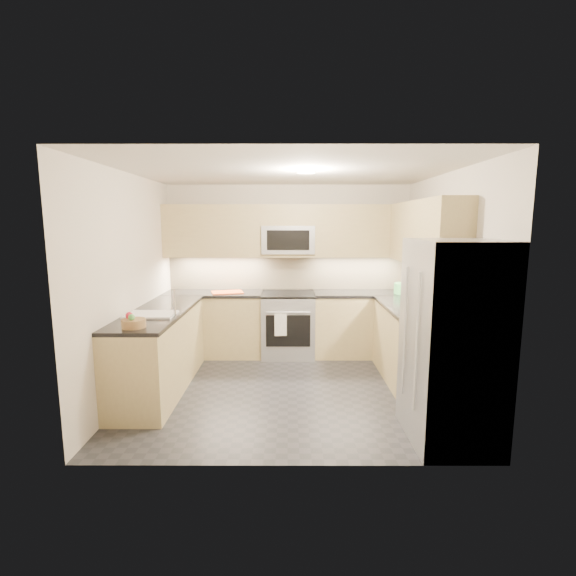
# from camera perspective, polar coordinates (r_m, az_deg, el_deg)

# --- Properties ---
(floor) EXTENTS (3.60, 3.20, 0.00)m
(floor) POSITION_cam_1_polar(r_m,az_deg,el_deg) (5.09, -0.01, -13.53)
(floor) COLOR #27272C
(floor) RESTS_ON ground
(ceiling) EXTENTS (3.60, 3.20, 0.02)m
(ceiling) POSITION_cam_1_polar(r_m,az_deg,el_deg) (4.74, -0.01, 15.67)
(ceiling) COLOR beige
(ceiling) RESTS_ON wall_back
(wall_back) EXTENTS (3.60, 0.02, 2.50)m
(wall_back) POSITION_cam_1_polar(r_m,az_deg,el_deg) (6.34, 0.02, 2.64)
(wall_back) COLOR beige
(wall_back) RESTS_ON floor
(wall_front) EXTENTS (3.60, 0.02, 2.50)m
(wall_front) POSITION_cam_1_polar(r_m,az_deg,el_deg) (3.18, -0.07, -3.65)
(wall_front) COLOR beige
(wall_front) RESTS_ON floor
(wall_left) EXTENTS (0.02, 3.20, 2.50)m
(wall_left) POSITION_cam_1_polar(r_m,az_deg,el_deg) (5.09, -20.73, 0.51)
(wall_left) COLOR beige
(wall_left) RESTS_ON floor
(wall_right) EXTENTS (0.02, 3.20, 2.50)m
(wall_right) POSITION_cam_1_polar(r_m,az_deg,el_deg) (5.08, 20.74, 0.50)
(wall_right) COLOR beige
(wall_right) RESTS_ON floor
(base_cab_back_left) EXTENTS (1.42, 0.60, 0.90)m
(base_cab_back_left) POSITION_cam_1_polar(r_m,az_deg,el_deg) (6.28, -10.01, -4.97)
(base_cab_back_left) COLOR tan
(base_cab_back_left) RESTS_ON floor
(base_cab_back_right) EXTENTS (1.42, 0.60, 0.90)m
(base_cab_back_right) POSITION_cam_1_polar(r_m,az_deg,el_deg) (6.28, 10.05, -4.98)
(base_cab_back_right) COLOR tan
(base_cab_back_right) RESTS_ON floor
(base_cab_right) EXTENTS (0.60, 1.70, 0.90)m
(base_cab_right) POSITION_cam_1_polar(r_m,az_deg,el_deg) (5.29, 16.62, -7.85)
(base_cab_right) COLOR tan
(base_cab_right) RESTS_ON floor
(base_cab_peninsula) EXTENTS (0.60, 2.00, 0.90)m
(base_cab_peninsula) POSITION_cam_1_polar(r_m,az_deg,el_deg) (5.16, -17.09, -8.30)
(base_cab_peninsula) COLOR tan
(base_cab_peninsula) RESTS_ON floor
(countertop_back_left) EXTENTS (1.42, 0.63, 0.04)m
(countertop_back_left) POSITION_cam_1_polar(r_m,az_deg,el_deg) (6.19, -10.13, -0.74)
(countertop_back_left) COLOR black
(countertop_back_left) RESTS_ON base_cab_back_left
(countertop_back_right) EXTENTS (1.42, 0.63, 0.04)m
(countertop_back_right) POSITION_cam_1_polar(r_m,az_deg,el_deg) (6.19, 10.17, -0.75)
(countertop_back_right) COLOR black
(countertop_back_right) RESTS_ON base_cab_back_right
(countertop_right) EXTENTS (0.63, 1.70, 0.04)m
(countertop_right) POSITION_cam_1_polar(r_m,az_deg,el_deg) (5.18, 16.85, -2.86)
(countertop_right) COLOR black
(countertop_right) RESTS_ON base_cab_right
(countertop_peninsula) EXTENTS (0.63, 2.00, 0.04)m
(countertop_peninsula) POSITION_cam_1_polar(r_m,az_deg,el_deg) (5.05, -17.33, -3.19)
(countertop_peninsula) COLOR black
(countertop_peninsula) RESTS_ON base_cab_peninsula
(upper_cab_back) EXTENTS (3.60, 0.35, 0.75)m
(upper_cab_back) POSITION_cam_1_polar(r_m,az_deg,el_deg) (6.13, 0.02, 7.81)
(upper_cab_back) COLOR tan
(upper_cab_back) RESTS_ON wall_back
(upper_cab_right) EXTENTS (0.35, 1.95, 0.75)m
(upper_cab_right) POSITION_cam_1_polar(r_m,az_deg,el_deg) (5.24, 18.23, 7.18)
(upper_cab_right) COLOR tan
(upper_cab_right) RESTS_ON wall_right
(backsplash_back) EXTENTS (3.60, 0.01, 0.51)m
(backsplash_back) POSITION_cam_1_polar(r_m,az_deg,el_deg) (6.34, 0.02, 2.14)
(backsplash_back) COLOR tan
(backsplash_back) RESTS_ON wall_back
(backsplash_right) EXTENTS (0.01, 2.30, 0.51)m
(backsplash_right) POSITION_cam_1_polar(r_m,az_deg,el_deg) (5.51, 19.03, 0.62)
(backsplash_right) COLOR tan
(backsplash_right) RESTS_ON wall_right
(gas_range) EXTENTS (0.76, 0.65, 0.91)m
(gas_range) POSITION_cam_1_polar(r_m,az_deg,el_deg) (6.16, 0.02, -5.06)
(gas_range) COLOR #97999F
(gas_range) RESTS_ON floor
(range_cooktop) EXTENTS (0.76, 0.65, 0.03)m
(range_cooktop) POSITION_cam_1_polar(r_m,az_deg,el_deg) (6.07, 0.02, -0.84)
(range_cooktop) COLOR black
(range_cooktop) RESTS_ON gas_range
(oven_door_glass) EXTENTS (0.62, 0.02, 0.45)m
(oven_door_glass) POSITION_cam_1_polar(r_m,az_deg,el_deg) (5.84, 0.01, -5.89)
(oven_door_glass) COLOR black
(oven_door_glass) RESTS_ON gas_range
(oven_handle) EXTENTS (0.60, 0.02, 0.02)m
(oven_handle) POSITION_cam_1_polar(r_m,az_deg,el_deg) (5.76, 0.01, -3.34)
(oven_handle) COLOR #B2B5BA
(oven_handle) RESTS_ON gas_range
(microwave) EXTENTS (0.76, 0.40, 0.40)m
(microwave) POSITION_cam_1_polar(r_m,az_deg,el_deg) (6.11, 0.02, 6.63)
(microwave) COLOR #999BA1
(microwave) RESTS_ON upper_cab_back
(microwave_door) EXTENTS (0.60, 0.01, 0.28)m
(microwave_door) POSITION_cam_1_polar(r_m,az_deg,el_deg) (5.90, 0.02, 6.55)
(microwave_door) COLOR black
(microwave_door) RESTS_ON microwave
(refrigerator) EXTENTS (0.70, 0.90, 1.80)m
(refrigerator) POSITION_cam_1_polar(r_m,az_deg,el_deg) (3.97, 21.52, -6.93)
(refrigerator) COLOR #9D9FA5
(refrigerator) RESTS_ON floor
(fridge_handle_left) EXTENTS (0.02, 0.02, 1.20)m
(fridge_handle_left) POSITION_cam_1_polar(r_m,az_deg,el_deg) (3.68, 17.17, -7.15)
(fridge_handle_left) COLOR #B2B5BA
(fridge_handle_left) RESTS_ON refrigerator
(fridge_handle_right) EXTENTS (0.02, 0.02, 1.20)m
(fridge_handle_right) POSITION_cam_1_polar(r_m,az_deg,el_deg) (4.01, 15.67, -5.75)
(fridge_handle_right) COLOR #B2B5BA
(fridge_handle_right) RESTS_ON refrigerator
(sink_basin) EXTENTS (0.52, 0.38, 0.16)m
(sink_basin) POSITION_cam_1_polar(r_m,az_deg,el_deg) (4.82, -18.19, -4.27)
(sink_basin) COLOR white
(sink_basin) RESTS_ON base_cab_peninsula
(faucet) EXTENTS (0.03, 0.03, 0.28)m
(faucet) POSITION_cam_1_polar(r_m,az_deg,el_deg) (4.71, -15.30, -1.97)
(faucet) COLOR silver
(faucet) RESTS_ON countertop_peninsula
(utensil_bowl) EXTENTS (0.35, 0.35, 0.15)m
(utensil_bowl) POSITION_cam_1_polar(r_m,az_deg,el_deg) (6.17, 15.51, -0.06)
(utensil_bowl) COLOR #50BC58
(utensil_bowl) RESTS_ON countertop_back_right
(cutting_board) EXTENTS (0.50, 0.41, 0.01)m
(cutting_board) POSITION_cam_1_polar(r_m,az_deg,el_deg) (6.11, -8.30, -0.57)
(cutting_board) COLOR #C04212
(cutting_board) RESTS_ON countertop_back_left
(fruit_basket) EXTENTS (0.25, 0.25, 0.08)m
(fruit_basket) POSITION_cam_1_polar(r_m,az_deg,el_deg) (4.30, -20.35, -4.55)
(fruit_basket) COLOR #9C7749
(fruit_basket) RESTS_ON countertop_peninsula
(fruit_apple) EXTENTS (0.07, 0.07, 0.07)m
(fruit_apple) POSITION_cam_1_polar(r_m,az_deg,el_deg) (4.32, -20.89, -3.54)
(fruit_apple) COLOR red
(fruit_apple) RESTS_ON fruit_basket
(fruit_pear) EXTENTS (0.06, 0.06, 0.06)m
(fruit_pear) POSITION_cam_1_polar(r_m,az_deg,el_deg) (4.23, -20.62, -3.77)
(fruit_pear) COLOR #4C9F44
(fruit_pear) RESTS_ON fruit_basket
(dish_towel_check) EXTENTS (0.17, 0.03, 0.32)m
(dish_towel_check) POSITION_cam_1_polar(r_m,az_deg,el_deg) (5.78, -1.02, -5.03)
(dish_towel_check) COLOR white
(dish_towel_check) RESTS_ON oven_handle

